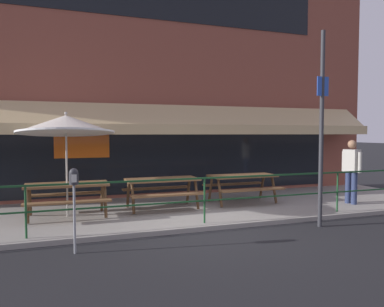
# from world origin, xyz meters

# --- Properties ---
(ground_plane) EXTENTS (120.00, 120.00, 0.00)m
(ground_plane) POSITION_xyz_m (0.00, 0.00, 0.00)
(ground_plane) COLOR black
(patio_deck) EXTENTS (15.00, 4.00, 0.10)m
(patio_deck) POSITION_xyz_m (0.00, 2.00, 0.05)
(patio_deck) COLOR gray
(patio_deck) RESTS_ON ground
(restaurant_building) EXTENTS (15.00, 1.60, 8.62)m
(restaurant_building) POSITION_xyz_m (-0.00, 4.23, 4.27)
(restaurant_building) COLOR brown
(restaurant_building) RESTS_ON ground
(patio_railing) EXTENTS (13.84, 0.04, 0.97)m
(patio_railing) POSITION_xyz_m (0.00, 0.30, 0.80)
(patio_railing) COLOR #194723
(patio_railing) RESTS_ON patio_deck
(picnic_table_left) EXTENTS (1.80, 1.42, 0.76)m
(picnic_table_left) POSITION_xyz_m (-2.71, 1.85, 0.71)
(picnic_table_left) COLOR brown
(picnic_table_left) RESTS_ON patio_deck
(picnic_table_centre) EXTENTS (1.80, 1.42, 0.76)m
(picnic_table_centre) POSITION_xyz_m (-0.45, 2.04, 0.71)
(picnic_table_centre) COLOR brown
(picnic_table_centre) RESTS_ON patio_deck
(picnic_table_right) EXTENTS (1.80, 1.42, 0.76)m
(picnic_table_right) POSITION_xyz_m (1.81, 2.09, 0.71)
(picnic_table_right) COLOR brown
(picnic_table_right) RESTS_ON patio_deck
(patio_umbrella_left) EXTENTS (2.14, 2.14, 2.38)m
(patio_umbrella_left) POSITION_xyz_m (-2.71, 1.93, 2.18)
(patio_umbrella_left) COLOR #B7B2A8
(patio_umbrella_left) RESTS_ON patio_deck
(pedestrian_walking) EXTENTS (0.29, 0.62, 1.71)m
(pedestrian_walking) POSITION_xyz_m (4.51, 1.00, 1.06)
(pedestrian_walking) COLOR navy
(pedestrian_walking) RESTS_ON patio_deck
(parking_meter_near) EXTENTS (0.15, 0.16, 1.42)m
(parking_meter_near) POSITION_xyz_m (-2.65, -0.57, 1.15)
(parking_meter_near) COLOR gray
(parking_meter_near) RESTS_ON ground
(street_sign_pole) EXTENTS (0.28, 0.09, 4.13)m
(street_sign_pole) POSITION_xyz_m (2.35, -0.45, 2.12)
(street_sign_pole) COLOR #2D2D33
(street_sign_pole) RESTS_ON ground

